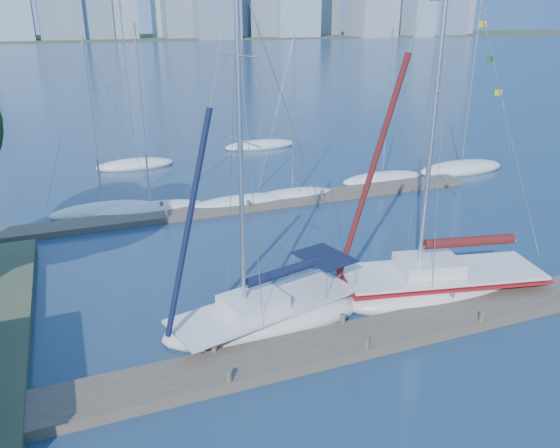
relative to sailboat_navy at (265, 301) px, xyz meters
name	(u,v)px	position (x,y,z in m)	size (l,w,h in m)	color
ground	(354,345)	(2.54, -2.44, -1.07)	(700.00, 700.00, 0.00)	navy
near_dock	(354,340)	(2.54, -2.44, -0.87)	(26.00, 2.00, 0.40)	#483F35
far_dock	(259,204)	(4.54, 13.56, -0.89)	(30.00, 1.80, 0.36)	#483F35
far_shore	(71,39)	(2.54, 317.56, -1.07)	(800.00, 100.00, 1.50)	#38472D
sailboat_navy	(265,301)	(0.00, 0.00, 0.00)	(8.47, 4.54, 13.27)	silver
sailboat_maroon	(442,269)	(7.95, -0.24, 0.11)	(9.56, 4.81, 15.50)	silver
bg_boat_0	(103,210)	(-4.76, 15.77, -0.83)	(6.24, 2.03, 10.58)	silver
bg_boat_1	(151,209)	(-2.04, 14.86, -0.84)	(6.93, 4.34, 11.33)	silver
bg_boat_2	(244,202)	(3.66, 14.07, -0.84)	(7.43, 4.00, 11.68)	silver
bg_boat_3	(292,195)	(7.10, 14.22, -0.84)	(6.27, 3.78, 10.44)	silver
bg_boat_4	(382,178)	(14.78, 15.58, -0.84)	(6.59, 2.62, 10.89)	silver
bg_boat_5	(461,168)	(21.88, 15.66, -0.78)	(7.78, 5.29, 13.29)	silver
bg_boat_6	(135,164)	(-1.47, 26.21, -0.80)	(6.40, 3.52, 12.70)	silver
bg_boat_7	(260,145)	(10.14, 29.19, -0.83)	(6.98, 4.32, 11.05)	silver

